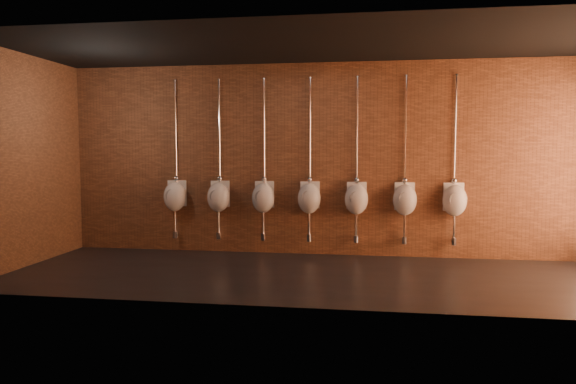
% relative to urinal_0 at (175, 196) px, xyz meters
% --- Properties ---
extents(ground, '(8.50, 8.50, 0.00)m').
position_rel_urinal_0_xyz_m(ground, '(2.43, -1.36, -0.97)').
color(ground, black).
rests_on(ground, ground).
extents(room_shell, '(8.54, 3.04, 3.22)m').
position_rel_urinal_0_xyz_m(room_shell, '(2.43, -1.36, 1.04)').
color(room_shell, black).
rests_on(room_shell, ground).
extents(urinal_0, '(0.43, 0.38, 2.72)m').
position_rel_urinal_0_xyz_m(urinal_0, '(0.00, 0.00, 0.00)').
color(urinal_0, white).
rests_on(urinal_0, ground).
extents(urinal_1, '(0.43, 0.38, 2.72)m').
position_rel_urinal_0_xyz_m(urinal_1, '(0.78, 0.00, 0.00)').
color(urinal_1, white).
rests_on(urinal_1, ground).
extents(urinal_2, '(0.43, 0.38, 2.72)m').
position_rel_urinal_0_xyz_m(urinal_2, '(1.55, 0.00, 0.00)').
color(urinal_2, white).
rests_on(urinal_2, ground).
extents(urinal_3, '(0.43, 0.38, 2.72)m').
position_rel_urinal_0_xyz_m(urinal_3, '(2.33, 0.00, 0.00)').
color(urinal_3, white).
rests_on(urinal_3, ground).
extents(urinal_4, '(0.43, 0.38, 2.72)m').
position_rel_urinal_0_xyz_m(urinal_4, '(3.11, 0.00, 0.00)').
color(urinal_4, white).
rests_on(urinal_4, ground).
extents(urinal_5, '(0.43, 0.38, 2.72)m').
position_rel_urinal_0_xyz_m(urinal_5, '(3.88, 0.00, 0.00)').
color(urinal_5, white).
rests_on(urinal_5, ground).
extents(urinal_6, '(0.43, 0.38, 2.72)m').
position_rel_urinal_0_xyz_m(urinal_6, '(4.66, 0.00, 0.00)').
color(urinal_6, white).
rests_on(urinal_6, ground).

